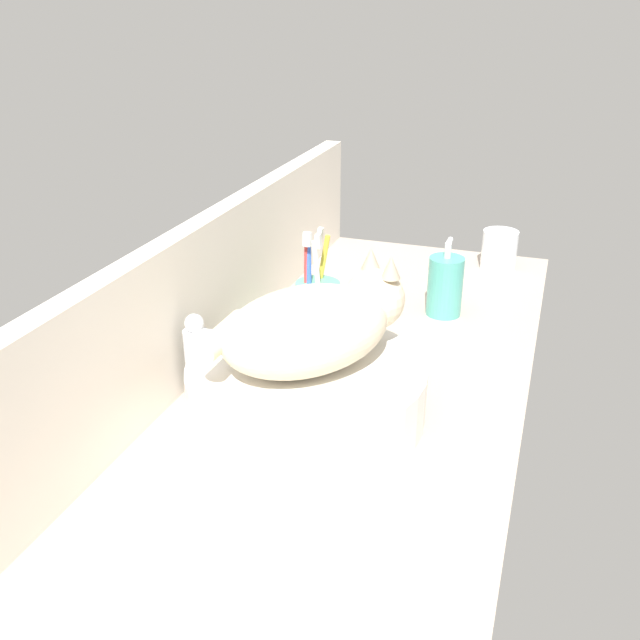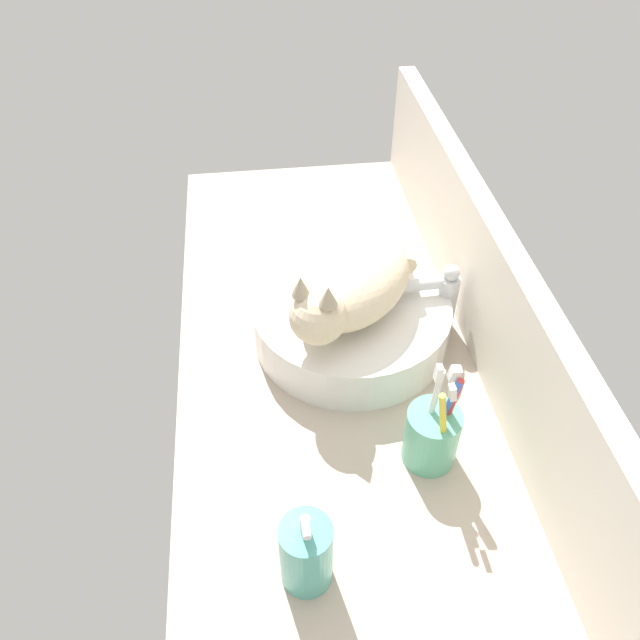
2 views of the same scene
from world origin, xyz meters
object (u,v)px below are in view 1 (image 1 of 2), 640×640
Objects in this scene: faucet at (204,355)px; toothbrush_cup at (317,305)px; soap_dispenser at (445,286)px; water_glass at (499,253)px; sink_basin at (306,391)px; cat at (314,325)px.

toothbrush_cup is at bearing -17.23° from faucet.
soap_dispenser reaches higher than water_glass.
sink_basin is 3.92× the size of water_glass.
cat is 71.04cm from water_glass.
soap_dispenser is at bearing -16.59° from sink_basin.
toothbrush_cup is (24.85, 8.11, -8.47)cm from cat.
toothbrush_cup is at bearing 127.90° from soap_dispenser.
cat is at bearing -32.33° from sink_basin.
faucet is at bearing 153.29° from water_glass.
soap_dispenser is at bearing 165.70° from water_glass.
cat is at bearing 163.92° from soap_dispenser.
water_glass is at bearing -14.30° from soap_dispenser.
faucet is 77.88cm from water_glass.
cat is 2.09× the size of soap_dispenser.
faucet is 1.59× the size of water_glass.
sink_basin is at bearing 164.32° from water_glass.
cat is at bearing 164.64° from water_glass.
toothbrush_cup is 2.18× the size of water_glass.
faucet is 0.94× the size of soap_dispenser.
toothbrush_cup is at bearing 15.83° from sink_basin.
toothbrush_cup is (-15.32, 19.69, -0.37)cm from soap_dispenser.
sink_basin is at bearing -88.05° from faucet.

